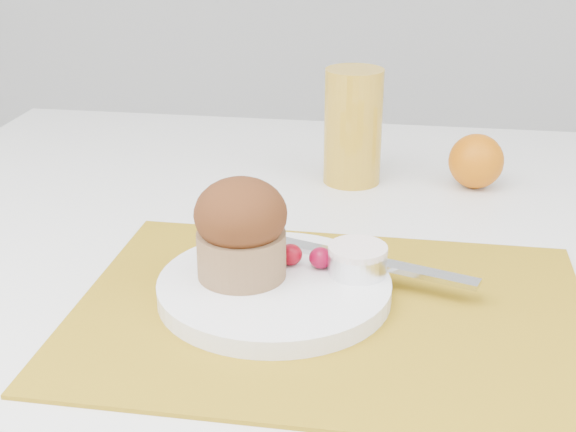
% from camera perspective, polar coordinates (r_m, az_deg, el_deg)
% --- Properties ---
extents(placemat, '(0.45, 0.33, 0.00)m').
position_cam_1_polar(placemat, '(0.71, 2.99, -6.85)').
color(placemat, '#A67E17').
rests_on(placemat, table).
extents(plate, '(0.24, 0.24, 0.02)m').
position_cam_1_polar(plate, '(0.73, -0.98, -5.15)').
color(plate, white).
rests_on(plate, placemat).
extents(ramekin, '(0.05, 0.05, 0.02)m').
position_cam_1_polar(ramekin, '(0.73, 4.96, -3.23)').
color(ramekin, white).
rests_on(ramekin, plate).
extents(cream, '(0.05, 0.05, 0.01)m').
position_cam_1_polar(cream, '(0.73, 4.99, -2.39)').
color(cream, white).
rests_on(cream, ramekin).
extents(raspberry_near, '(0.02, 0.02, 0.02)m').
position_cam_1_polar(raspberry_near, '(0.75, 0.19, -2.76)').
color(raspberry_near, '#63020D').
rests_on(raspberry_near, plate).
extents(raspberry_far, '(0.02, 0.02, 0.02)m').
position_cam_1_polar(raspberry_far, '(0.74, 2.33, -2.99)').
color(raspberry_far, '#61021A').
rests_on(raspberry_far, plate).
extents(butter_knife, '(0.21, 0.08, 0.01)m').
position_cam_1_polar(butter_knife, '(0.76, 5.73, -3.21)').
color(butter_knife, silver).
rests_on(butter_knife, plate).
extents(orange, '(0.07, 0.07, 0.07)m').
position_cam_1_polar(orange, '(1.01, 13.23, 3.82)').
color(orange, '#D16607').
rests_on(orange, table).
extents(juice_glass, '(0.08, 0.08, 0.14)m').
position_cam_1_polar(juice_glass, '(1.00, 4.65, 6.36)').
color(juice_glass, gold).
rests_on(juice_glass, table).
extents(muffin, '(0.09, 0.09, 0.09)m').
position_cam_1_polar(muffin, '(0.71, -3.37, -0.95)').
color(muffin, '#966F48').
rests_on(muffin, plate).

